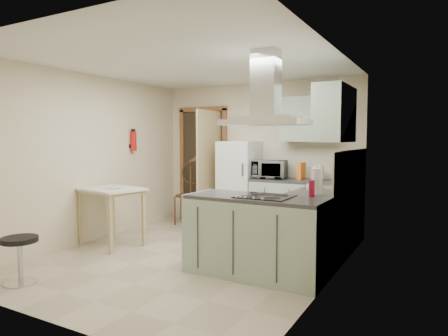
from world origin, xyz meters
The scene contains 28 objects.
floor centered at (0.00, 0.00, 0.00)m, with size 4.20×4.20×0.00m, color tan.
ceiling centered at (0.00, 0.00, 2.50)m, with size 4.20×4.20×0.00m, color silver.
back_wall centered at (0.00, 2.10, 1.25)m, with size 3.60×3.60×0.00m, color beige.
left_wall centered at (-1.80, 0.00, 1.25)m, with size 4.20×4.20×0.00m, color beige.
right_wall centered at (1.80, 0.00, 1.25)m, with size 4.20×4.20×0.00m, color beige.
doorway centered at (-1.10, 2.07, 1.05)m, with size 1.10×0.12×2.10m, color brown.
fridge centered at (-0.20, 1.80, 0.75)m, with size 0.60×0.60×1.50m, color white.
counter_back centered at (0.66, 1.80, 0.45)m, with size 1.08×0.60×0.90m, color #9EB2A0.
counter_right centered at (1.50, 1.12, 0.45)m, with size 0.60×1.95×0.90m, color #9EB2A0.
splashback centered at (0.96, 2.09, 1.15)m, with size 1.68×0.02×0.50m, color beige.
wall_cabinet_back centered at (0.95, 1.93, 1.85)m, with size 0.85×0.35×0.70m, color #9EB2A0.
wall_cabinet_right centered at (1.62, 0.85, 1.85)m, with size 0.35×0.90×0.70m, color #9EB2A0.
peninsula centered at (1.02, -0.18, 0.45)m, with size 1.55×0.65×0.90m, color #9EB2A0.
hob centered at (1.12, -0.18, 0.91)m, with size 0.58×0.50×0.01m, color black.
extractor_hood centered at (1.12, -0.18, 1.72)m, with size 0.90×0.55×0.10m, color silver.
sink centered at (1.50, 0.95, 0.91)m, with size 0.45×0.40×0.01m, color silver.
fire_extinguisher centered at (-1.74, 0.90, 1.50)m, with size 0.10×0.10×0.32m, color #B2140F.
drop_leaf_table centered at (-1.33, -0.04, 0.42)m, with size 0.89×0.67×0.84m, color tan.
bentwood_chair centered at (-1.22, 1.74, 0.51)m, with size 0.46×0.46×1.03m, color #51261B.
stool centered at (-1.07, -1.64, 0.25)m, with size 0.38×0.38×0.50m, color black.
microwave centered at (0.37, 1.76, 1.05)m, with size 0.53×0.36×0.29m, color black.
kettle centered at (1.15, 1.83, 1.02)m, with size 0.17×0.17×0.25m, color white.
cereal_box centered at (0.87, 1.86, 1.03)m, with size 0.07×0.18×0.27m, color orange.
soap_bottle centered at (1.65, 1.50, 1.00)m, with size 0.09×0.10×0.21m, color silver.
paper_towel centered at (1.57, 0.29, 1.06)m, with size 0.12×0.12×0.31m, color silver.
cup centered at (1.46, 0.44, 0.95)m, with size 0.13×0.13×0.10m, color silver.
red_bottle centered at (1.57, 0.09, 0.99)m, with size 0.06×0.06×0.18m, color maroon.
book centered at (-1.33, -0.05, 0.88)m, with size 0.14×0.19×0.09m, color #A9384C.
Camera 1 is at (2.86, -4.22, 1.54)m, focal length 32.00 mm.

